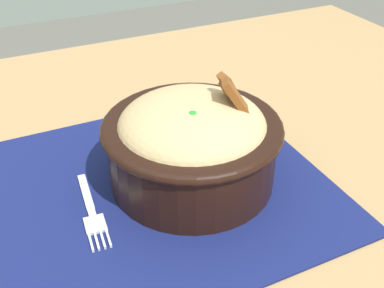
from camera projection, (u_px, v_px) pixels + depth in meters
name	position (u px, v px, depth m)	size (l,w,h in m)	color
table	(160.00, 220.00, 0.58)	(1.30, 0.94, 0.78)	#99754C
placemat	(152.00, 188.00, 0.54)	(0.40, 0.36, 0.00)	#11194C
bowl	(192.00, 140.00, 0.52)	(0.22, 0.22, 0.13)	black
fork	(92.00, 213.00, 0.50)	(0.02, 0.13, 0.00)	silver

